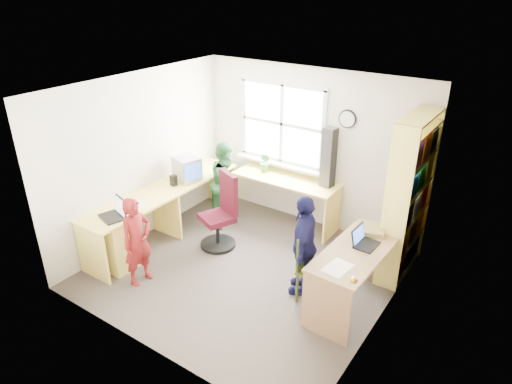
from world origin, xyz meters
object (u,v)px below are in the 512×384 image
laptop_left (116,213)px  potted_plant (265,163)px  person_green (227,183)px  crt_monitor (187,168)px  cd_tower (329,157)px  person_red (137,241)px  wooden_chair (312,265)px  laptop_right (363,241)px  l_desk (156,222)px  right_desk (353,267)px  person_navy (304,245)px  swivel_chair (222,216)px  bookshelf (408,201)px

laptop_left → potted_plant: potted_plant is taller
person_green → crt_monitor: bearing=122.5°
laptop_left → cd_tower: 3.00m
cd_tower → person_red: 2.87m
wooden_chair → person_green: person_green is taller
laptop_right → potted_plant: 2.39m
cd_tower → potted_plant: 1.07m
l_desk → crt_monitor: size_ratio=6.73×
laptop_left → person_green: bearing=94.2°
right_desk → person_navy: 0.63m
l_desk → person_red: 0.74m
l_desk → person_red: person_red is taller
potted_plant → l_desk: bearing=-110.8°
swivel_chair → crt_monitor: 0.95m
cd_tower → person_green: size_ratio=0.67×
person_navy → wooden_chair: bearing=40.3°
person_red → person_green: bearing=4.4°
person_red → person_navy: person_navy is taller
l_desk → person_red: (0.34, -0.64, 0.12)m
swivel_chair → laptop_left: size_ratio=2.63×
person_navy → person_green: bearing=-136.0°
potted_plant → person_red: (-0.32, -2.38, -0.33)m
wooden_chair → person_navy: size_ratio=0.67×
crt_monitor → laptop_left: (0.03, -1.39, -0.12)m
laptop_left → laptop_right: 3.09m
wooden_chair → laptop_right: 0.66m
bookshelf → swivel_chair: 2.50m
laptop_left → crt_monitor: bearing=108.8°
l_desk → wooden_chair: size_ratio=3.40×
right_desk → person_red: bearing=-154.5°
wooden_chair → laptop_right: (0.46, 0.33, 0.33)m
bookshelf → potted_plant: (-2.30, 0.27, -0.09)m
wooden_chair → potted_plant: 2.24m
l_desk → wooden_chair: wooden_chair is taller
cd_tower → bookshelf: bearing=-6.1°
right_desk → wooden_chair: 0.48m
cd_tower → person_red: (-1.35, -2.46, -0.61)m
crt_monitor → person_green: (0.45, 0.38, -0.27)m
laptop_left → swivel_chair: bearing=74.1°
crt_monitor → laptop_left: crt_monitor is taller
bookshelf → crt_monitor: 3.17m
l_desk → swivel_chair: size_ratio=2.70×
right_desk → person_red: size_ratio=1.14×
l_desk → swivel_chair: (0.66, 0.63, 0.01)m
laptop_right → crt_monitor: bearing=87.7°
cd_tower → laptop_right: bearing=-39.9°
bookshelf → person_green: size_ratio=1.60×
right_desk → potted_plant: size_ratio=4.21×
laptop_left → l_desk: bearing=95.6°
bookshelf → person_red: bearing=-141.1°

